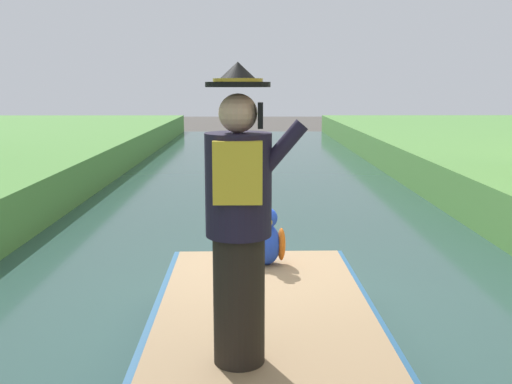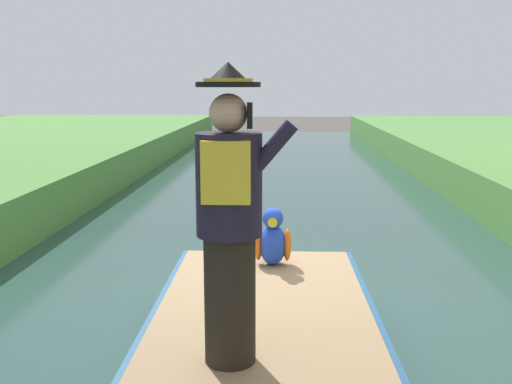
{
  "view_description": "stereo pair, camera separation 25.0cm",
  "coord_description": "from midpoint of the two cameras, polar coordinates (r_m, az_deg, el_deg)",
  "views": [
    {
      "loc": [
        -0.11,
        -5.66,
        2.43
      ],
      "look_at": [
        -0.07,
        -1.21,
        1.61
      ],
      "focal_mm": 40.99,
      "sensor_mm": 36.0,
      "label": 1
    },
    {
      "loc": [
        0.14,
        -5.65,
        2.43
      ],
      "look_at": [
        -0.07,
        -1.21,
        1.61
      ],
      "focal_mm": 40.99,
      "sensor_mm": 36.0,
      "label": 2
    }
  ],
  "objects": [
    {
      "name": "ground_plane",
      "position": [
        6.15,
        2.43,
        -12.83
      ],
      "size": [
        80.0,
        80.0,
        0.0
      ],
      "primitive_type": "plane",
      "color": "#4C4742"
    },
    {
      "name": "canal_water",
      "position": [
        6.13,
        2.43,
        -12.41
      ],
      "size": [
        6.98,
        48.0,
        0.1
      ],
      "primitive_type": "cube",
      "color": "#2D4C47",
      "rests_on": "ground"
    },
    {
      "name": "boat",
      "position": [
        4.47,
        2.35,
        -16.59
      ],
      "size": [
        1.86,
        4.23,
        0.61
      ],
      "color": "#23517A",
      "rests_on": "canal_water"
    },
    {
      "name": "person_pirate",
      "position": [
        3.53,
        -0.55,
        -2.57
      ],
      "size": [
        0.61,
        0.42,
        1.85
      ],
      "rotation": [
        0.0,
        0.0,
        0.18
      ],
      "color": "black",
      "rests_on": "boat"
    },
    {
      "name": "parrot_plush",
      "position": [
        5.65,
        2.92,
        -4.72
      ],
      "size": [
        0.36,
        0.34,
        0.57
      ],
      "color": "blue",
      "rests_on": "boat"
    }
  ]
}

